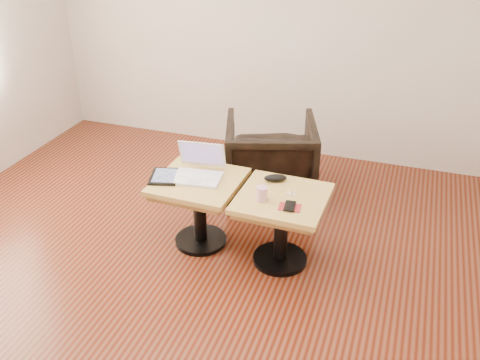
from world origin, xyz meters
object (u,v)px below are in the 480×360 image
(laptop, at_px, (199,170))
(armchair, at_px, (270,158))
(side_table_right, at_px, (282,213))
(side_table_left, at_px, (199,196))
(striped_cup, at_px, (262,194))

(laptop, height_order, armchair, laptop)
(side_table_right, xyz_separation_m, laptop, (-0.63, 0.08, 0.18))
(laptop, bearing_deg, armchair, 62.54)
(side_table_left, height_order, laptop, laptop)
(side_table_right, relative_size, laptop, 1.64)
(laptop, distance_m, striped_cup, 0.54)
(side_table_left, distance_m, side_table_right, 0.62)
(laptop, bearing_deg, side_table_left, -79.71)
(side_table_right, bearing_deg, armchair, 112.26)
(side_table_left, bearing_deg, laptop, 109.08)
(side_table_right, xyz_separation_m, striped_cup, (-0.12, -0.09, 0.18))
(side_table_left, relative_size, striped_cup, 6.32)
(side_table_right, distance_m, laptop, 0.66)
(armchair, bearing_deg, side_table_left, 53.53)
(side_table_right, bearing_deg, laptop, 174.29)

